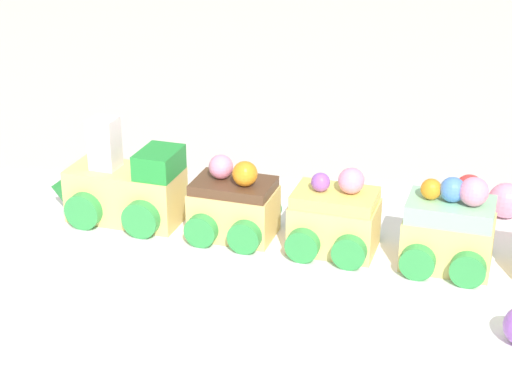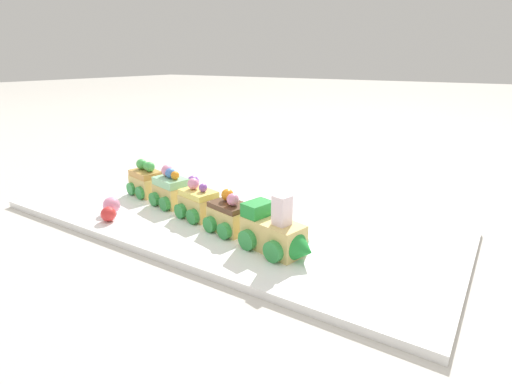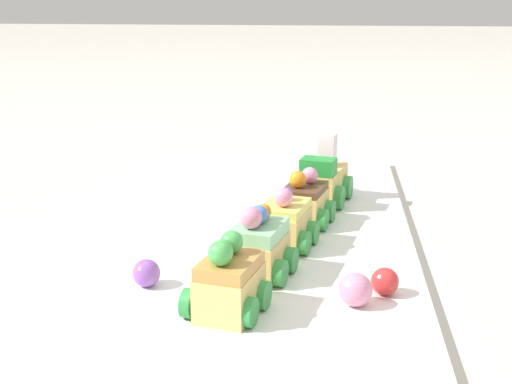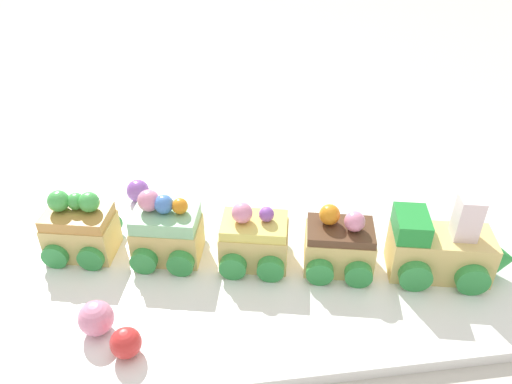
# 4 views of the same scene
# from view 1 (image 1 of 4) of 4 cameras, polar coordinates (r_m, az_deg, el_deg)

# --- Properties ---
(ground_plane) EXTENTS (10.00, 10.00, 0.00)m
(ground_plane) POSITION_cam_1_polar(r_m,az_deg,el_deg) (0.66, 2.42, -6.06)
(ground_plane) COLOR beige
(display_board) EXTENTS (0.81, 0.36, 0.01)m
(display_board) POSITION_cam_1_polar(r_m,az_deg,el_deg) (0.66, 2.43, -5.61)
(display_board) COLOR white
(display_board) RESTS_ON ground_plane
(cake_train_locomotive) EXTENTS (0.13, 0.08, 0.09)m
(cake_train_locomotive) POSITION_cam_1_polar(r_m,az_deg,el_deg) (0.73, -9.13, 0.21)
(cake_train_locomotive) COLOR #E5C675
(cake_train_locomotive) RESTS_ON display_board
(cake_car_chocolate) EXTENTS (0.08, 0.08, 0.07)m
(cake_car_chocolate) POSITION_cam_1_polar(r_m,az_deg,el_deg) (0.70, -1.49, -0.99)
(cake_car_chocolate) COLOR #E5C675
(cake_car_chocolate) RESTS_ON display_board
(cake_car_lemon) EXTENTS (0.08, 0.08, 0.07)m
(cake_car_lemon) POSITION_cam_1_polar(r_m,az_deg,el_deg) (0.68, 5.27, -1.90)
(cake_car_lemon) COLOR #E5C675
(cake_car_lemon) RESTS_ON display_board
(cake_car_mint) EXTENTS (0.08, 0.08, 0.08)m
(cake_car_mint) POSITION_cam_1_polar(r_m,az_deg,el_deg) (0.66, 12.75, -2.60)
(cake_car_mint) COLOR #E5C675
(cake_car_mint) RESTS_ON display_board
(gumball_red) EXTENTS (0.03, 0.03, 0.03)m
(gumball_red) POSITION_cam_1_polar(r_m,az_deg,el_deg) (0.78, 14.03, 0.20)
(gumball_red) COLOR red
(gumball_red) RESTS_ON display_board
(gumball_pink) EXTENTS (0.03, 0.03, 0.03)m
(gumball_pink) POSITION_cam_1_polar(r_m,az_deg,el_deg) (0.76, 16.33, -0.55)
(gumball_pink) COLOR pink
(gumball_pink) RESTS_ON display_board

